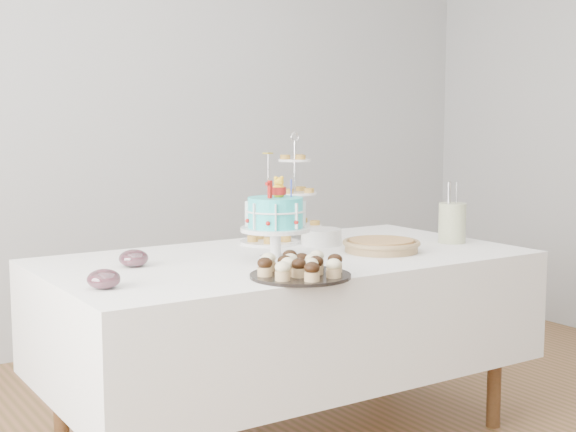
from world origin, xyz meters
TOP-DOWN VIEW (x-y plane):
  - walls at (0.00, 0.00)m, footprint 5.04×4.04m
  - table at (0.00, 0.30)m, footprint 1.92×1.02m
  - birthday_cake at (-0.09, 0.24)m, footprint 0.27×0.27m
  - cupcake_tray at (-0.20, -0.10)m, footprint 0.35×0.35m
  - pie at (0.38, 0.16)m, footprint 0.32×0.32m
  - tiered_stand at (0.31, 0.70)m, footprint 0.25×0.25m
  - plate_stack at (0.28, 0.45)m, footprint 0.18×0.18m
  - pastry_plate at (0.10, 0.60)m, footprint 0.26×0.26m
  - jam_bowl_a at (-0.84, 0.09)m, footprint 0.11×0.11m
  - jam_bowl_b at (-0.61, 0.40)m, footprint 0.11×0.11m
  - utensil_pitcher at (0.80, 0.18)m, footprint 0.13×0.12m

SIDE VIEW (x-z plane):
  - table at x=0.00m, z-range 0.16..0.93m
  - pastry_plate at x=0.10m, z-range 0.77..0.81m
  - pie at x=0.38m, z-range 0.77..0.82m
  - jam_bowl_a at x=-0.84m, z-range 0.77..0.83m
  - jam_bowl_b at x=-0.61m, z-range 0.77..0.83m
  - plate_stack at x=0.28m, z-range 0.77..0.84m
  - cupcake_tray at x=-0.20m, z-range 0.77..0.85m
  - utensil_pitcher at x=0.80m, z-range 0.73..1.00m
  - birthday_cake at x=-0.09m, z-range 0.67..1.09m
  - tiered_stand at x=0.31m, z-range 0.73..1.22m
  - walls at x=0.00m, z-range 0.00..2.70m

